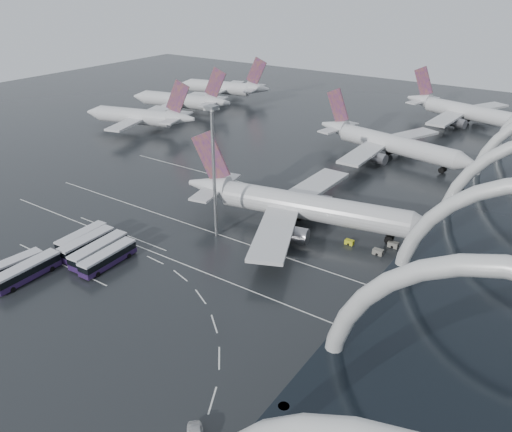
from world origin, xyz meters
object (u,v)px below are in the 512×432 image
Objects in this scene: jet_remote_mid at (182,101)px; gse_cart_belly_a at (349,242)px; bus_row_near_b at (87,244)px; gse_cart_belly_d at (378,252)px; gse_cart_belly_e at (346,214)px; bus_row_near_d at (108,257)px; bus_row_near_a at (82,238)px; gse_cart_belly_c at (270,233)px; airliner_gate_c at (467,112)px; gse_cart_belly_b at (393,245)px; jet_remote_far at (225,88)px; airliner_main at (300,206)px; bus_row_far_b at (27,271)px; bus_row_near_c at (99,251)px; jet_remote_west at (141,117)px; floodlight_mast at (213,157)px; airliner_gate_b at (389,144)px; bus_row_far_a at (11,267)px.

gse_cart_belly_a is at bearing 136.69° from jet_remote_mid.
bus_row_near_b is 60.93m from gse_cart_belly_d.
bus_row_near_d is at bearing -121.90° from gse_cart_belly_e.
gse_cart_belly_c is at bearing -52.13° from bus_row_near_a.
gse_cart_belly_b is at bearing -68.45° from airliner_gate_c.
gse_cart_belly_c is 0.99× the size of gse_cart_belly_d.
gse_cart_belly_c is (90.51, -100.47, -4.57)m from jet_remote_far.
bus_row_far_b is at bearing -134.11° from airliner_main.
jet_remote_far is 3.42× the size of bus_row_far_b.
jet_remote_mid is at bearing 80.25° from jet_remote_far.
gse_cart_belly_e is at bearing 118.01° from gse_cart_belly_a.
bus_row_near_b is (-40.59, -146.30, -3.15)m from airliner_gate_c.
bus_row_near_b reaches higher than gse_cart_belly_d.
gse_cart_belly_c is (23.30, 28.40, -1.27)m from bus_row_near_c.
airliner_gate_c is at bearing -157.53° from jet_remote_west.
airliner_main is at bearing 47.84° from floodlight_mast.
jet_remote_far reaches higher than gse_cart_belly_b.
jet_remote_far is at bearing 169.77° from airliner_gate_b.
jet_remote_west is at bearing 161.16° from gse_cart_belly_d.
gse_cart_belly_b is (47.99, 38.74, -1.25)m from bus_row_near_c.
bus_row_near_c is (-36.12, -146.89, -3.06)m from airliner_gate_c.
airliner_gate_c is at bearing -15.14° from bus_row_near_d.
airliner_gate_c is (10.41, 54.05, 0.13)m from airliner_gate_b.
airliner_gate_b is 1.20× the size of jet_remote_mid.
gse_cart_belly_d is (55.77, 47.63, -1.08)m from bus_row_far_a.
jet_remote_west is at bearing 165.82° from gse_cart_belly_e.
airliner_gate_c is at bearing 96.26° from gse_cart_belly_b.
jet_remote_far is 1.56× the size of floodlight_mast.
jet_remote_mid is 30.64m from jet_remote_far.
bus_row_far_a is at bearing 105.92° from jet_remote_west.
jet_remote_far reaches higher than airliner_gate_c.
floodlight_mast reaches higher than bus_row_far_b.
floodlight_mast reaches higher than bus_row_far_a.
bus_row_near_b is 0.45× the size of floodlight_mast.
bus_row_near_a is (58.17, -96.43, -3.50)m from jet_remote_mid.
bus_row_near_d is 6.99× the size of gse_cart_belly_a.
bus_row_far_b is at bearing 154.64° from bus_row_near_c.
bus_row_near_b is at bearing -97.15° from airliner_gate_b.
gse_cart_belly_a is at bearing -54.42° from bus_row_near_b.
floodlight_mast reaches higher than jet_remote_far.
gse_cart_belly_c is at bearing -124.60° from airliner_main.
bus_row_near_a is (-43.86, -145.06, -3.27)m from airliner_gate_c.
floodlight_mast is at bearing -153.40° from gse_cart_belly_b.
jet_remote_west is 28.01m from jet_remote_mid.
bus_row_near_d is at bearing -39.33° from bus_row_far_a.
jet_remote_far is at bearing 140.15° from gse_cart_belly_d.
floodlight_mast is at bearing -88.76° from airliner_gate_b.
bus_row_near_d is at bearing -92.33° from airliner_gate_b.
floodlight_mast reaches higher than gse_cart_belly_c.
airliner_main is 1.31× the size of jet_remote_far.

